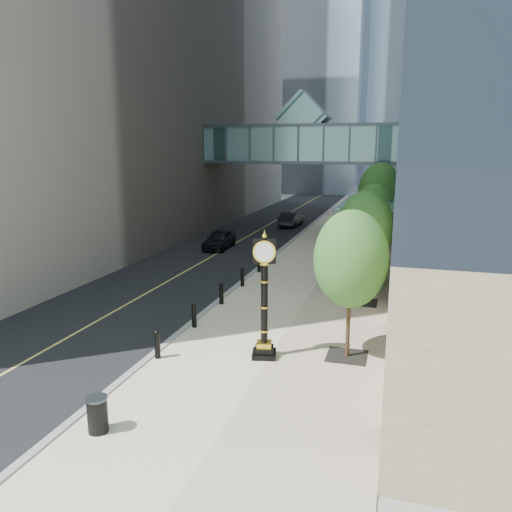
# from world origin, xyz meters

# --- Properties ---
(ground) EXTENTS (320.00, 320.00, 0.00)m
(ground) POSITION_xyz_m (0.00, 0.00, 0.00)
(ground) COLOR gray
(ground) RESTS_ON ground
(road) EXTENTS (8.00, 180.00, 0.02)m
(road) POSITION_xyz_m (-7.00, 40.00, 0.01)
(road) COLOR black
(road) RESTS_ON ground
(sidewalk) EXTENTS (8.00, 180.00, 0.06)m
(sidewalk) POSITION_xyz_m (1.00, 40.00, 0.03)
(sidewalk) COLOR beige
(sidewalk) RESTS_ON ground
(curb) EXTENTS (0.25, 180.00, 0.07)m
(curb) POSITION_xyz_m (-3.00, 40.00, 0.04)
(curb) COLOR gray
(curb) RESTS_ON ground
(distant_tower_c) EXTENTS (22.00, 22.00, 65.00)m
(distant_tower_c) POSITION_xyz_m (-6.00, 120.00, 32.50)
(distant_tower_c) COLOR #AEBDDA
(distant_tower_c) RESTS_ON ground
(skywalk) EXTENTS (17.00, 4.20, 5.80)m
(skywalk) POSITION_xyz_m (-3.00, 28.00, 7.71)
(skywalk) COLOR #487273
(skywalk) RESTS_ON ground
(entrance_canopy) EXTENTS (3.00, 8.00, 4.38)m
(entrance_canopy) POSITION_xyz_m (3.48, 14.00, 4.19)
(entrance_canopy) COLOR #383F44
(entrance_canopy) RESTS_ON ground
(bollard_row) EXTENTS (0.20, 16.20, 0.90)m
(bollard_row) POSITION_xyz_m (-2.70, 9.00, 0.51)
(bollard_row) COLOR black
(bollard_row) RESTS_ON sidewalk
(street_trees) EXTENTS (2.99, 28.46, 6.15)m
(street_trees) POSITION_xyz_m (3.60, 16.44, 3.73)
(street_trees) COLOR black
(street_trees) RESTS_ON sidewalk
(street_clock) EXTENTS (0.98, 0.98, 4.37)m
(street_clock) POSITION_xyz_m (0.82, 2.16, 1.95)
(street_clock) COLOR black
(street_clock) RESTS_ON sidewalk
(trash_bin) EXTENTS (0.62, 0.62, 0.90)m
(trash_bin) POSITION_xyz_m (-2.03, -3.59, 0.51)
(trash_bin) COLOR black
(trash_bin) RESTS_ON sidewalk
(pedestrian) EXTENTS (0.74, 0.55, 1.84)m
(pedestrian) POSITION_xyz_m (3.13, 13.54, 0.98)
(pedestrian) COLOR #ADA69E
(pedestrian) RESTS_ON sidewalk
(car_near) EXTENTS (1.71, 4.05, 1.37)m
(car_near) POSITION_xyz_m (-7.46, 19.93, 0.70)
(car_near) COLOR black
(car_near) RESTS_ON road
(car_far) EXTENTS (1.70, 4.19, 1.35)m
(car_far) POSITION_xyz_m (-4.73, 31.74, 0.70)
(car_far) COLOR #222227
(car_far) RESTS_ON road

